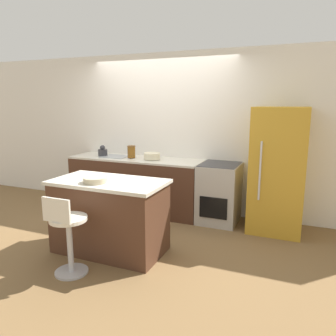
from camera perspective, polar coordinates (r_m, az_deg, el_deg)
ground_plane at (r=5.24m, az=-4.00°, el=-8.78°), size 14.00×14.00×0.00m
wall_back at (r=5.58m, az=-0.90°, el=6.20°), size 8.00×0.06×2.60m
back_counter at (r=5.56m, az=-5.58°, el=-2.81°), size 2.26×0.66×0.90m
kitchen_island at (r=4.08m, az=-10.12°, el=-8.22°), size 1.37×0.73×0.89m
oven_range at (r=5.05m, az=8.90°, el=-4.31°), size 0.58×0.67×0.90m
refrigerator at (r=4.81m, az=18.61°, el=-0.38°), size 0.72×0.72×1.75m
stool_chair at (r=3.64m, az=-17.07°, el=-11.02°), size 0.39×0.39×0.88m
kettle at (r=5.75m, az=-11.31°, el=2.84°), size 0.16×0.16×0.18m
mixing_bowl at (r=5.29m, az=-2.82°, el=2.10°), size 0.26×0.26×0.10m
canister_jar at (r=5.45m, az=-6.39°, el=2.85°), size 0.14×0.14×0.20m
fruit_bowl at (r=3.88m, az=-12.53°, el=-2.03°), size 0.28×0.28×0.06m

